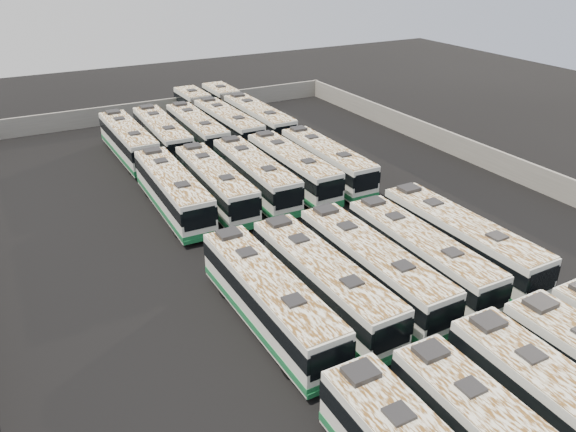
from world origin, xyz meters
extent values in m
plane|color=black|center=(0.00, 0.00, 0.00)|extent=(140.00, 140.00, 0.00)
cube|color=slate|center=(0.00, 36.30, 1.10)|extent=(45.20, 0.30, 2.20)
cube|color=slate|center=(22.30, 0.00, 1.10)|extent=(0.30, 73.20, 2.20)
cube|color=black|center=(-7.18, -19.07, 3.43)|extent=(1.01, 1.01, 0.15)
cube|color=black|center=(-7.19, -16.52, 3.48)|extent=(1.38, 1.17, 0.28)
cube|color=black|center=(-3.60, -19.26, 3.33)|extent=(0.98, 0.98, 0.14)
cube|color=black|center=(-3.58, -16.79, 3.38)|extent=(1.35, 1.14, 0.27)
cylinder|color=black|center=(-4.69, -18.02, 0.52)|extent=(0.29, 1.03, 1.03)
cylinder|color=black|center=(-2.49, -18.03, 0.52)|extent=(0.29, 1.03, 1.03)
cube|color=black|center=(0.11, -19.13, 3.45)|extent=(1.03, 1.03, 0.15)
cube|color=black|center=(0.16, -16.57, 3.50)|extent=(1.41, 1.20, 0.28)
cylinder|color=black|center=(-1.01, -17.83, 0.53)|extent=(0.32, 1.07, 1.07)
cylinder|color=black|center=(1.28, -17.87, 0.53)|extent=(0.32, 1.07, 1.07)
cube|color=black|center=(3.58, -16.73, 3.52)|extent=(1.41, 1.20, 0.28)
cylinder|color=black|center=(2.45, -18.03, 0.54)|extent=(0.31, 1.08, 1.07)
cylinder|color=black|center=(4.75, -18.00, 0.54)|extent=(0.31, 1.08, 1.07)
cube|color=beige|center=(-7.11, -7.70, 1.83)|extent=(2.82, 12.73, 2.91)
cube|color=#196638|center=(-7.11, -7.70, 0.76)|extent=(2.87, 12.78, 0.44)
cube|color=black|center=(-7.11, -7.70, 2.31)|extent=(2.88, 12.79, 0.97)
cube|color=black|center=(-7.02, -14.07, 2.17)|extent=(2.33, 0.09, 1.53)
cube|color=#196638|center=(-7.02, -14.07, 0.55)|extent=(2.65, 0.14, 0.30)
cube|color=white|center=(-7.11, -7.70, 3.31)|extent=(2.76, 12.48, 0.07)
cube|color=black|center=(-7.07, -10.50, 3.42)|extent=(1.02, 1.02, 0.15)
cube|color=black|center=(-7.15, -4.91, 3.42)|extent=(1.02, 1.02, 0.15)
cube|color=black|center=(-7.18, -2.37, 3.47)|extent=(1.39, 1.18, 0.28)
cylinder|color=black|center=(-8.19, -11.78, 0.53)|extent=(0.31, 1.06, 1.06)
cylinder|color=black|center=(-5.92, -11.75, 0.53)|extent=(0.31, 1.06, 1.06)
cylinder|color=black|center=(-8.30, -3.66, 0.53)|extent=(0.31, 1.06, 1.06)
cylinder|color=black|center=(-6.03, -3.63, 0.53)|extent=(0.31, 1.06, 1.06)
cube|color=beige|center=(-3.54, -7.65, 1.82)|extent=(2.94, 12.69, 2.89)
cube|color=#196638|center=(-3.54, -7.65, 0.76)|extent=(2.99, 12.74, 0.44)
cube|color=black|center=(-3.54, -7.65, 2.29)|extent=(3.00, 12.75, 0.97)
cube|color=black|center=(-3.39, -13.98, 2.16)|extent=(2.32, 0.12, 1.53)
cube|color=#196638|center=(-3.39, -13.98, 0.55)|extent=(2.63, 0.16, 0.29)
cube|color=white|center=(-3.54, -7.65, 3.29)|extent=(2.88, 12.44, 0.07)
cube|color=black|center=(-3.48, -10.43, 3.40)|extent=(1.02, 1.02, 0.15)
cube|color=black|center=(-3.61, -4.87, 3.40)|extent=(1.02, 1.02, 0.15)
cube|color=black|center=(-3.67, -2.35, 3.45)|extent=(1.40, 1.19, 0.27)
cylinder|color=black|center=(-4.57, -11.72, 0.53)|extent=(0.32, 1.06, 1.05)
cylinder|color=black|center=(-2.32, -11.67, 0.53)|extent=(0.32, 1.06, 1.05)
cylinder|color=black|center=(-4.77, -3.64, 0.53)|extent=(0.32, 1.06, 1.05)
cylinder|color=black|center=(-2.52, -3.58, 0.53)|extent=(0.32, 1.06, 1.05)
cube|color=beige|center=(-0.06, -7.69, 1.83)|extent=(2.74, 12.74, 2.92)
cube|color=#196638|center=(-0.06, -7.69, 0.76)|extent=(2.79, 12.79, 0.45)
cube|color=black|center=(-0.06, -7.69, 2.31)|extent=(2.80, 12.80, 0.98)
cube|color=black|center=(-0.01, -14.07, 2.17)|extent=(2.33, 0.08, 1.54)
cube|color=#196638|center=(-0.01, -14.07, 0.55)|extent=(2.65, 0.12, 0.30)
cube|color=white|center=(-0.06, -7.69, 3.32)|extent=(2.69, 12.49, 0.07)
cube|color=black|center=(-0.04, -10.49, 3.42)|extent=(1.01, 1.01, 0.15)
cube|color=black|center=(-0.08, -4.89, 3.42)|extent=(1.01, 1.01, 0.15)
cube|color=black|center=(-0.10, -2.35, 3.48)|extent=(1.39, 1.18, 0.28)
cylinder|color=black|center=(-1.16, -11.77, 0.53)|extent=(0.30, 1.06, 1.06)
cylinder|color=black|center=(1.11, -11.76, 0.53)|extent=(0.30, 1.06, 1.06)
cylinder|color=black|center=(-1.22, -3.63, 0.53)|extent=(0.30, 1.06, 1.06)
cylinder|color=black|center=(1.05, -3.61, 0.53)|extent=(0.30, 1.06, 1.06)
cube|color=beige|center=(3.59, -7.84, 1.78)|extent=(2.73, 12.43, 2.84)
cube|color=#196638|center=(3.59, -7.84, 0.74)|extent=(2.78, 12.48, 0.43)
cube|color=black|center=(3.59, -7.84, 2.25)|extent=(2.79, 12.50, 0.95)
cube|color=black|center=(3.52, -14.06, 2.12)|extent=(2.27, 0.09, 1.50)
cube|color=#196638|center=(3.52, -14.06, 0.54)|extent=(2.59, 0.13, 0.29)
cube|color=white|center=(3.59, -7.84, 3.24)|extent=(2.67, 12.19, 0.07)
cube|color=black|center=(3.56, -10.57, 3.34)|extent=(0.99, 0.99, 0.14)
cube|color=black|center=(3.62, -5.11, 3.34)|extent=(0.99, 0.99, 0.14)
cube|color=black|center=(3.65, -2.63, 3.39)|extent=(1.36, 1.15, 0.27)
cylinder|color=black|center=(2.44, -11.79, 0.52)|extent=(0.30, 1.04, 1.03)
cylinder|color=black|center=(4.65, -11.82, 0.52)|extent=(0.30, 1.04, 1.03)
cylinder|color=black|center=(2.53, -3.85, 0.52)|extent=(0.30, 1.04, 1.03)
cylinder|color=black|center=(4.74, -3.88, 0.52)|extent=(0.30, 1.04, 1.03)
cube|color=beige|center=(7.17, -7.69, 1.86)|extent=(2.85, 12.96, 2.96)
cube|color=#196638|center=(7.17, -7.69, 0.78)|extent=(2.91, 13.01, 0.45)
cube|color=black|center=(7.17, -7.69, 2.35)|extent=(2.92, 13.02, 0.99)
cube|color=black|center=(7.25, -14.17, 2.21)|extent=(2.37, 0.09, 1.56)
cube|color=#196638|center=(7.25, -14.17, 0.56)|extent=(2.69, 0.13, 0.30)
cube|color=white|center=(7.17, -7.69, 3.37)|extent=(2.80, 12.70, 0.08)
cube|color=black|center=(7.21, -10.53, 3.48)|extent=(1.04, 1.04, 0.15)
cube|color=black|center=(7.14, -4.85, 3.48)|extent=(1.04, 1.04, 0.15)
cube|color=black|center=(7.10, -2.26, 3.53)|extent=(1.41, 1.20, 0.28)
cylinder|color=black|center=(6.07, -11.84, 0.54)|extent=(0.32, 1.08, 1.08)
cylinder|color=black|center=(8.38, -11.81, 0.54)|extent=(0.32, 1.08, 1.08)
cylinder|color=black|center=(5.97, -3.57, 0.54)|extent=(0.32, 1.08, 1.08)
cylinder|color=black|center=(8.27, -3.54, 0.54)|extent=(0.32, 1.08, 1.08)
cube|color=beige|center=(-7.15, 9.35, 1.85)|extent=(2.87, 12.92, 2.95)
cube|color=#196638|center=(-7.15, 9.35, 0.77)|extent=(2.92, 12.97, 0.45)
cube|color=black|center=(-7.15, 9.35, 2.34)|extent=(2.93, 12.98, 0.99)
cube|color=black|center=(-7.24, 2.89, 2.20)|extent=(2.36, 0.09, 1.56)
cube|color=#196638|center=(-7.24, 2.89, 0.56)|extent=(2.68, 0.14, 0.30)
cube|color=white|center=(-7.15, 9.35, 3.36)|extent=(2.81, 12.66, 0.08)
cube|color=black|center=(-7.19, 6.51, 3.47)|extent=(1.03, 1.03, 0.15)
cube|color=black|center=(-7.10, 12.18, 3.47)|extent=(1.03, 1.03, 0.15)
cube|color=black|center=(-7.07, 14.76, 3.52)|extent=(1.41, 1.20, 0.28)
cylinder|color=black|center=(-8.35, 5.24, 0.54)|extent=(0.32, 1.08, 1.07)
cylinder|color=black|center=(-6.06, 5.21, 0.54)|extent=(0.32, 1.08, 1.07)
cylinder|color=black|center=(-8.23, 13.48, 0.54)|extent=(0.32, 1.08, 1.07)
cylinder|color=black|center=(-5.94, 13.45, 0.54)|extent=(0.32, 1.08, 1.07)
cube|color=beige|center=(-3.60, 9.18, 1.80)|extent=(2.83, 12.57, 2.87)
cube|color=#196638|center=(-3.60, 9.18, 0.75)|extent=(2.88, 12.62, 0.44)
cube|color=black|center=(-3.60, 9.18, 2.28)|extent=(2.89, 12.63, 0.96)
cube|color=black|center=(-3.71, 2.90, 2.14)|extent=(2.30, 0.10, 1.51)
cube|color=#196638|center=(-3.71, 2.90, 0.54)|extent=(2.61, 0.15, 0.29)
cube|color=white|center=(-3.60, 9.18, 3.27)|extent=(2.77, 12.32, 0.07)
cube|color=black|center=(-3.65, 6.42, 3.37)|extent=(1.01, 1.01, 0.15)
cube|color=black|center=(-3.55, 11.94, 3.37)|extent=(1.01, 1.01, 0.15)
cube|color=black|center=(-3.51, 14.44, 3.42)|extent=(1.38, 1.17, 0.27)
cylinder|color=black|center=(-4.79, 5.19, 0.52)|extent=(0.31, 1.05, 1.04)
cylinder|color=black|center=(-2.55, 5.15, 0.52)|extent=(0.31, 1.05, 1.04)
cylinder|color=black|center=(-4.65, 13.21, 0.52)|extent=(0.31, 1.05, 1.04)
cylinder|color=black|center=(-2.41, 13.17, 0.52)|extent=(0.31, 1.05, 1.04)
cube|color=beige|center=(0.10, 9.32, 1.81)|extent=(2.86, 12.65, 2.89)
cube|color=#196638|center=(0.10, 9.32, 0.76)|extent=(2.91, 12.70, 0.44)
cube|color=black|center=(0.10, 9.32, 2.29)|extent=(2.92, 12.71, 0.97)
cube|color=black|center=(-0.02, 3.00, 2.15)|extent=(2.31, 0.10, 1.52)
cube|color=#196638|center=(-0.02, 3.00, 0.55)|extent=(2.63, 0.15, 0.29)
cube|color=white|center=(0.10, 9.32, 3.29)|extent=(2.80, 12.40, 0.07)
cube|color=black|center=(0.05, 6.54, 3.39)|extent=(1.02, 1.02, 0.15)
cube|color=black|center=(0.15, 12.09, 3.39)|extent=(1.02, 1.02, 0.15)
cube|color=black|center=(0.19, 14.61, 3.45)|extent=(1.39, 1.18, 0.27)
cylinder|color=black|center=(-1.10, 5.30, 0.53)|extent=(0.31, 1.06, 1.05)
cylinder|color=black|center=(1.15, 5.26, 0.53)|extent=(0.31, 1.06, 1.05)
cylinder|color=black|center=(-0.95, 13.37, 0.53)|extent=(0.31, 1.06, 1.05)
cylinder|color=black|center=(1.29, 13.33, 0.53)|extent=(0.31, 1.06, 1.05)
cube|color=beige|center=(3.69, 9.26, 1.81)|extent=(2.67, 12.59, 2.88)
cube|color=#196638|center=(3.69, 9.26, 0.75)|extent=(2.72, 12.64, 0.44)
cube|color=black|center=(3.69, 9.26, 2.28)|extent=(2.73, 12.65, 0.96)
cube|color=black|center=(3.72, 2.95, 2.15)|extent=(2.31, 0.07, 1.52)
cube|color=#196638|center=(3.72, 2.95, 0.55)|extent=(2.62, 0.11, 0.29)
cube|color=white|center=(3.69, 9.26, 3.28)|extent=(2.62, 12.34, 0.07)
cube|color=black|center=(3.70, 6.49, 3.39)|extent=(1.00, 1.00, 0.15)
cube|color=black|center=(3.68, 12.03, 3.39)|extent=(1.00, 1.00, 0.15)
cube|color=black|center=(3.67, 14.54, 3.44)|extent=(1.37, 1.16, 0.27)
cylinder|color=black|center=(2.59, 5.23, 0.52)|extent=(0.30, 1.05, 1.05)
cylinder|color=black|center=(4.83, 5.24, 0.52)|extent=(0.30, 1.05, 1.05)
cylinder|color=black|center=(2.56, 13.28, 0.52)|extent=(0.30, 1.05, 1.05)
cylinder|color=black|center=(4.80, 13.29, 0.52)|extent=(0.30, 1.05, 1.05)
cube|color=beige|center=(7.20, 9.18, 1.80)|extent=(2.72, 12.55, 2.87)
cube|color=#196638|center=(7.20, 9.18, 0.75)|extent=(2.77, 12.60, 0.44)
cube|color=black|center=(7.20, 9.18, 2.28)|extent=(2.78, 12.61, 0.96)
cube|color=black|center=(7.15, 2.89, 2.14)|extent=(2.30, 0.08, 1.51)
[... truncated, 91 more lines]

